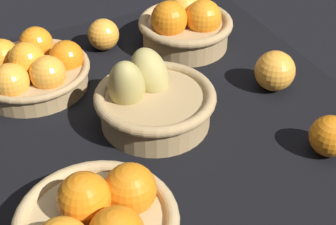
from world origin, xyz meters
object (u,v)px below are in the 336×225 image
Objects in this scene: basket_near_right at (185,25)px; loose_orange_back_gap at (276,72)px; basket_far_right at (33,69)px; loose_orange_side_gap at (103,34)px; basket_far_left at (98,224)px; basket_center_pears at (151,100)px; loose_orange_front_gap at (330,136)px.

loose_orange_back_gap is at bearing -159.95° from basket_near_right.
basket_far_right is at bearing 63.53° from loose_orange_back_gap.
loose_orange_back_gap is at bearing -139.30° from loose_orange_side_gap.
basket_far_right reaches higher than loose_orange_back_gap.
loose_orange_back_gap is at bearing -64.00° from basket_far_left.
basket_near_right is at bearing -39.15° from basket_center_pears.
loose_orange_side_gap is at bearing -1.68° from basket_center_pears.
basket_far_right is 1.09× the size of basket_near_right.
basket_center_pears is 0.96× the size of basket_far_left.
basket_center_pears reaches higher than loose_orange_front_gap.
loose_orange_side_gap is (29.38, 25.27, -0.52)cm from loose_orange_back_gap.
loose_orange_side_gap is (8.08, -17.50, -0.48)cm from basket_far_right.
loose_orange_back_gap is 1.15× the size of loose_orange_side_gap.
basket_far_left is 42.69cm from basket_far_right.
loose_orange_back_gap is 38.75cm from loose_orange_side_gap.
loose_orange_back_gap reaches higher than loose_orange_side_gap.
loose_orange_back_gap reaches higher than loose_orange_front_gap.
basket_far_left is 54.06cm from loose_orange_side_gap.
basket_center_pears is 28.13cm from basket_near_right.
loose_orange_front_gap is (-40.70, -40.18, -0.41)cm from basket_far_right.
loose_orange_side_gap is at bearing -20.10° from basket_far_left.
loose_orange_back_gap is (19.41, -2.59, 0.45)cm from loose_orange_front_gap.
basket_center_pears is 31.17cm from loose_orange_front_gap.
basket_near_right is (44.23, -35.50, 0.56)cm from basket_far_left.
basket_far_left is 3.28× the size of loose_orange_side_gap.
loose_orange_front_gap is at bearing -131.02° from basket_center_pears.
basket_far_left is 1.09× the size of basket_near_right.
basket_far_left is 3.22× the size of loose_orange_front_gap.
loose_orange_back_gap is at bearing -116.47° from basket_far_right.
loose_orange_front_gap is at bearing -135.37° from basket_far_right.
basket_far_right is (42.68, -1.07, -0.49)cm from basket_far_left.
basket_far_right is 3.27× the size of loose_orange_side_gap.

